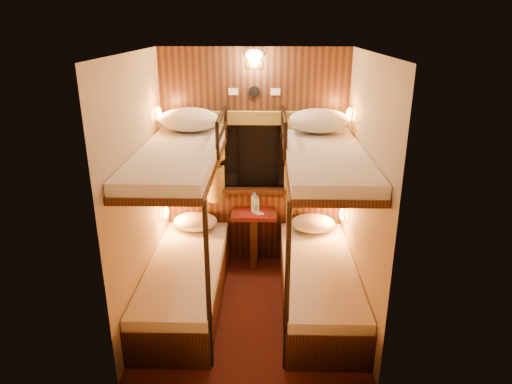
{
  "coord_description": "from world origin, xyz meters",
  "views": [
    {
      "loc": [
        0.14,
        -3.81,
        2.62
      ],
      "look_at": [
        0.04,
        0.15,
        1.15
      ],
      "focal_mm": 32.0,
      "sensor_mm": 36.0,
      "label": 1
    }
  ],
  "objects_px": {
    "bunk_right": "(320,254)",
    "table": "(254,232)",
    "bottle_left": "(256,206)",
    "bunk_left": "(184,252)",
    "bottle_right": "(254,204)"
  },
  "relations": [
    {
      "from": "bunk_right",
      "to": "table",
      "type": "distance_m",
      "value": 1.02
    },
    {
      "from": "bottle_left",
      "to": "bunk_left",
      "type": "bearing_deg",
      "value": -131.91
    },
    {
      "from": "bunk_right",
      "to": "bottle_left",
      "type": "height_order",
      "value": "bunk_right"
    },
    {
      "from": "bunk_left",
      "to": "bottle_left",
      "type": "bearing_deg",
      "value": 48.09
    },
    {
      "from": "table",
      "to": "bottle_left",
      "type": "relative_size",
      "value": 3.14
    },
    {
      "from": "bunk_left",
      "to": "bottle_right",
      "type": "bearing_deg",
      "value": 50.78
    },
    {
      "from": "bottle_right",
      "to": "table",
      "type": "bearing_deg",
      "value": -95.05
    },
    {
      "from": "table",
      "to": "bottle_left",
      "type": "bearing_deg",
      "value": -48.46
    },
    {
      "from": "bunk_left",
      "to": "bunk_right",
      "type": "height_order",
      "value": "same"
    },
    {
      "from": "bottle_right",
      "to": "bunk_right",
      "type": "bearing_deg",
      "value": -50.89
    },
    {
      "from": "bunk_right",
      "to": "table",
      "type": "height_order",
      "value": "bunk_right"
    },
    {
      "from": "bunk_left",
      "to": "bunk_right",
      "type": "xyz_separation_m",
      "value": [
        1.3,
        0.0,
        0.0
      ]
    },
    {
      "from": "bottle_left",
      "to": "bottle_right",
      "type": "relative_size",
      "value": 0.92
    },
    {
      "from": "bunk_left",
      "to": "table",
      "type": "distance_m",
      "value": 1.02
    },
    {
      "from": "bunk_left",
      "to": "table",
      "type": "xyz_separation_m",
      "value": [
        0.65,
        0.78,
        -0.14
      ]
    }
  ]
}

